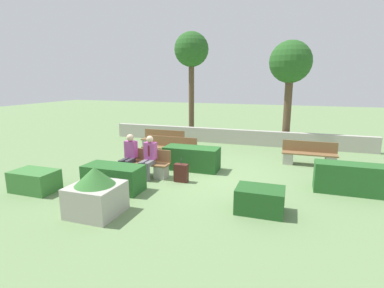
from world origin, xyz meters
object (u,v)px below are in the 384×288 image
at_px(bench_back, 163,142).
at_px(planter_corner_left, 96,193).
at_px(tree_center_left, 290,64).
at_px(tree_leftmost, 191,52).
at_px(bench_front, 145,166).
at_px(suitcase, 181,173).
at_px(person_seated_woman, 129,153).
at_px(bench_left_side, 309,156).
at_px(person_seated_man, 149,155).
at_px(bench_right_side, 169,150).

bearing_deg(bench_back, planter_corner_left, -89.78).
height_order(bench_back, tree_center_left, tree_center_left).
bearing_deg(tree_leftmost, tree_center_left, -7.06).
height_order(bench_front, suitcase, bench_front).
relative_size(bench_back, person_seated_woman, 1.43).
bearing_deg(bench_left_side, tree_center_left, 115.21).
height_order(person_seated_man, suitcase, person_seated_man).
xyz_separation_m(suitcase, tree_leftmost, (-2.15, 7.21, 4.20)).
xyz_separation_m(person_seated_woman, tree_leftmost, (-0.34, 7.18, 3.73)).
distance_m(bench_front, tree_center_left, 8.38).
bearing_deg(tree_leftmost, bench_back, -93.42).
bearing_deg(suitcase, tree_center_left, 66.71).
bearing_deg(tree_leftmost, bench_right_side, -81.58).
distance_m(bench_front, tree_leftmost, 8.23).
height_order(bench_front, person_seated_woman, person_seated_woman).
bearing_deg(bench_front, person_seated_man, -34.14).
xyz_separation_m(bench_front, tree_leftmost, (-0.84, 7.04, 4.16)).
height_order(suitcase, tree_center_left, tree_center_left).
bearing_deg(bench_right_side, planter_corner_left, -79.40).
xyz_separation_m(bench_back, tree_leftmost, (0.20, 3.38, 4.15)).
height_order(person_seated_man, planter_corner_left, person_seated_man).
bearing_deg(suitcase, bench_back, 121.53).
relative_size(bench_left_side, tree_leftmost, 0.35).
bearing_deg(person_seated_man, bench_left_side, 33.23).
bearing_deg(bench_right_side, person_seated_woman, -92.33).
height_order(bench_right_side, bench_back, same).
height_order(bench_left_side, tree_leftmost, tree_leftmost).
xyz_separation_m(suitcase, tree_center_left, (2.84, 6.59, 3.48)).
bearing_deg(tree_leftmost, person_seated_woman, -87.29).
bearing_deg(bench_back, bench_right_side, -67.88).
relative_size(planter_corner_left, tree_center_left, 0.23).
xyz_separation_m(bench_front, bench_back, (-1.05, 3.66, 0.01)).
bearing_deg(planter_corner_left, bench_front, 94.82).
xyz_separation_m(bench_right_side, tree_leftmost, (-0.71, 4.78, 4.14)).
distance_m(person_seated_woman, tree_leftmost, 8.09).
relative_size(person_seated_man, tree_center_left, 0.28).
distance_m(planter_corner_left, tree_leftmost, 10.77).
relative_size(bench_right_side, bench_back, 1.13).
xyz_separation_m(bench_front, bench_right_side, (-0.14, 2.27, 0.02)).
xyz_separation_m(bench_left_side, person_seated_woman, (-5.58, -3.20, 0.42)).
distance_m(tree_leftmost, tree_center_left, 5.08).
bearing_deg(bench_front, person_seated_woman, -165.26).
bearing_deg(bench_left_side, tree_leftmost, 155.74).
xyz_separation_m(bench_right_side, person_seated_man, (0.34, -2.40, 0.40)).
xyz_separation_m(bench_front, bench_left_side, (5.08, 3.06, 0.01)).
xyz_separation_m(bench_back, suitcase, (2.35, -3.83, -0.05)).
bearing_deg(bench_front, suitcase, -7.29).
relative_size(tree_leftmost, tree_center_left, 1.14).
bearing_deg(tree_center_left, bench_left_side, -74.41).
relative_size(bench_front, person_seated_man, 1.20).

